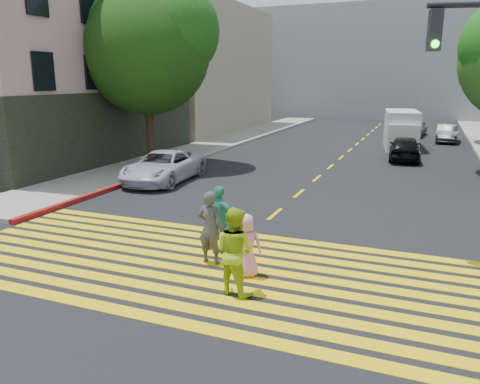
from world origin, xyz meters
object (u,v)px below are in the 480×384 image
Objects in this scene: pedestrian_man at (211,228)px; pedestrian_extra at (220,220)px; tree_left at (148,44)px; pedestrian_child at (246,246)px; dark_car_parked at (447,133)px; white_sedan at (163,167)px; white_van at (401,131)px; dark_car_near at (405,148)px; pedestrian_woman at (234,251)px; silver_car at (412,127)px.

pedestrian_extra is at bearing -80.45° from pedestrian_man.
pedestrian_child is (9.17, -10.88, -5.13)m from tree_left.
pedestrian_child reaches higher than dark_car_parked.
pedestrian_extra reaches higher than pedestrian_child.
white_sedan is (-6.73, 7.79, -0.06)m from pedestrian_child.
white_van is at bearing 44.67° from tree_left.
pedestrian_woman is at bearing 79.04° from dark_car_near.
white_van is at bearing 55.12° from white_sedan.
pedestrian_extra is 8.73m from white_sedan.
white_van is at bearing 92.44° from silver_car.
pedestrian_man is 17.14m from dark_car_near.
silver_car reaches higher than white_sedan.
white_sedan is 21.62m from dark_car_parked.
pedestrian_child is 0.83× the size of pedestrian_extra.
white_sedan is at bearing -38.18° from pedestrian_extra.
dark_car_near is at bearing -119.78° from pedestrian_child.
tree_left is at bearing -37.02° from pedestrian_woman.
silver_car is 0.89× the size of white_van.
dark_car_near is (9.11, 9.39, 0.01)m from white_sedan.
pedestrian_extra is at bearing 88.60° from silver_car.
tree_left is at bearing 63.59° from silver_car.
dark_car_parked is 0.73× the size of white_van.
white_sedan is 1.25× the size of dark_car_parked.
pedestrian_man reaches higher than silver_car.
dark_car_parked is (5.68, 25.79, -0.26)m from pedestrian_man.
pedestrian_woman is at bearing 91.31° from silver_car.
dark_car_near is at bearing 42.59° from white_sedan.
silver_car is 1.22× the size of dark_car_parked.
dark_car_near is (2.38, 17.18, -0.04)m from pedestrian_child.
pedestrian_child is 10.29m from white_sedan.
pedestrian_extra is at bearing -43.73° from pedestrian_woman.
white_sedan is (-5.61, 6.69, -0.20)m from pedestrian_extra.
dark_car_parked is (13.82, 15.29, -5.22)m from tree_left.
pedestrian_man is 0.37× the size of white_sedan.
pedestrian_woman reaches higher than pedestrian_extra.
pedestrian_extra is at bearing -66.40° from pedestrian_child.
pedestrian_extra is (-1.20, 1.96, -0.04)m from pedestrian_woman.
pedestrian_man reaches higher than pedestrian_child.
tree_left is 15.12m from pedestrian_child.
dark_car_near is (3.41, 16.80, -0.21)m from pedestrian_man.
white_van reaches higher than pedestrian_woman.
silver_car is (2.22, 30.12, -0.23)m from pedestrian_woman.
pedestrian_child is 21.89m from white_van.
pedestrian_extra is at bearing -105.46° from white_van.
dark_car_near is 9.28m from dark_car_parked.
dark_car_parked is at bearing 50.55° from white_van.
white_van is at bearing -87.75° from dark_car_near.
pedestrian_extra is 16.45m from dark_car_near.
pedestrian_child is at bearing -102.14° from white_van.
white_sedan is at bearing -128.77° from white_van.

